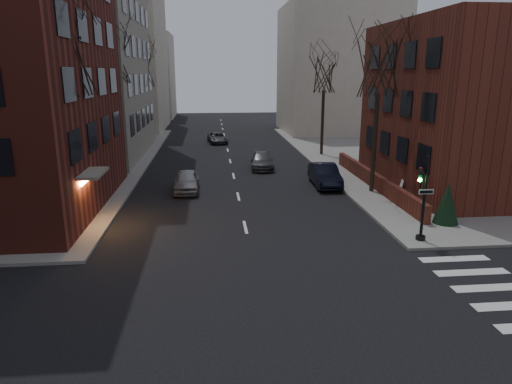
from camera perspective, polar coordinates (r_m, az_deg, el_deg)
ground at (r=12.94m, az=2.97°, el=-22.11°), size 160.00×160.00×0.00m
building_right_brick at (r=34.46m, az=26.53°, el=9.51°), size 12.00×14.00×11.00m
low_wall_right at (r=32.00m, az=14.52°, el=1.48°), size 0.35×16.00×1.00m
building_distant_la at (r=66.58m, az=-17.85°, el=15.19°), size 14.00×16.00×18.00m
building_distant_ra at (r=62.47m, az=10.16°, el=14.80°), size 14.00×14.00×16.00m
building_distant_lb at (r=83.00m, az=-13.91°, el=13.87°), size 10.00×12.00×14.00m
traffic_signal at (r=22.25m, az=20.09°, el=-1.39°), size 0.76×0.44×4.00m
tree_left_a at (r=25.27m, az=-22.96°, el=15.29°), size 4.18×4.18×10.26m
tree_left_b at (r=36.94m, az=-17.50°, el=15.94°), size 4.40×4.40×10.80m
tree_left_c at (r=50.73m, az=-14.22°, el=14.67°), size 3.96×3.96×9.72m
tree_right_a at (r=30.08m, az=15.18°, el=14.82°), size 3.96×3.96×9.72m
tree_right_b at (r=43.49m, az=8.53°, el=14.42°), size 3.74×3.74×9.18m
streetlamp_near at (r=33.07m, az=-17.22°, el=8.03°), size 0.36×0.36×6.28m
streetlamp_far at (r=52.75m, az=-12.99°, el=10.61°), size 0.36×0.36×6.28m
parked_sedan at (r=32.24m, az=8.58°, el=2.11°), size 1.76×4.72×1.54m
car_lane_silver at (r=30.76m, az=-8.72°, el=1.35°), size 1.70×4.12×1.40m
car_lane_gray at (r=37.77m, az=0.76°, el=3.96°), size 2.16×4.63×1.31m
car_lane_far at (r=51.65m, az=-4.84°, el=6.76°), size 2.44×4.39×1.16m
sandwich_board at (r=30.53m, az=17.97°, el=0.58°), size 0.54×0.68×0.98m
evergreen_shrub at (r=25.42m, az=22.77°, el=-1.29°), size 1.47×1.47×2.15m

